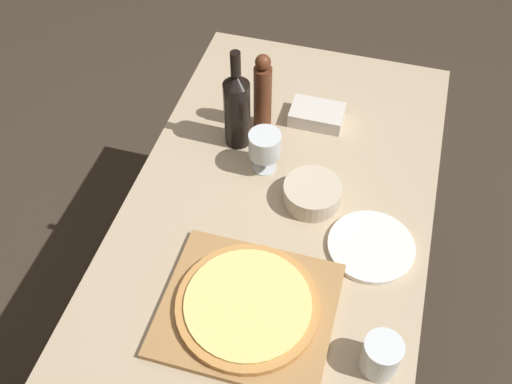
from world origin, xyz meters
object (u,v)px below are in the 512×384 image
(pizza, at_px, (248,305))
(wine_bottle, at_px, (237,108))
(wine_glass, at_px, (265,146))
(pepper_mill, at_px, (263,94))
(small_bowl, at_px, (312,194))

(pizza, bearing_deg, wine_bottle, 109.09)
(wine_bottle, bearing_deg, wine_glass, -39.09)
(pepper_mill, height_order, wine_glass, pepper_mill)
(pizza, xyz_separation_m, wine_bottle, (-0.18, 0.53, 0.10))
(wine_glass, bearing_deg, small_bowl, -27.81)
(pizza, xyz_separation_m, pepper_mill, (-0.13, 0.61, 0.09))
(pizza, xyz_separation_m, small_bowl, (0.07, 0.37, -0.00))
(pizza, distance_m, pepper_mill, 0.64)
(wine_bottle, bearing_deg, pizza, -70.91)
(wine_glass, distance_m, small_bowl, 0.18)
(wine_bottle, relative_size, pepper_mill, 1.23)
(pizza, height_order, pepper_mill, pepper_mill)
(wine_bottle, xyz_separation_m, small_bowl, (0.26, -0.16, -0.10))
(wine_bottle, xyz_separation_m, pepper_mill, (0.05, 0.08, -0.01))
(wine_bottle, bearing_deg, pepper_mill, 57.98)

